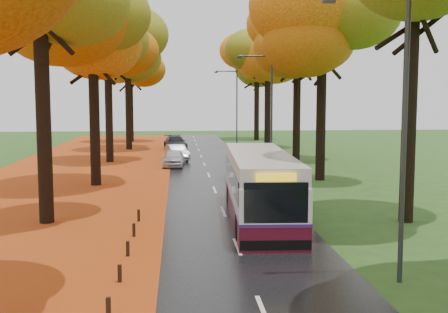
{
  "coord_description": "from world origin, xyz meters",
  "views": [
    {
      "loc": [
        -2.03,
        -6.97,
        5.22
      ],
      "look_at": [
        0.0,
        17.61,
        2.6
      ],
      "focal_mm": 45.0,
      "sensor_mm": 36.0,
      "label": 1
    }
  ],
  "objects": [
    {
      "name": "bus",
      "position": [
        1.41,
        16.37,
        1.52
      ],
      "size": [
        2.92,
        10.82,
        2.82
      ],
      "rotation": [
        0.0,
        0.0,
        -0.04
      ],
      "color": "#4B0B1C",
      "rests_on": "road"
    },
    {
      "name": "car_dark",
      "position": [
        -2.29,
        48.38,
        0.72
      ],
      "size": [
        2.56,
        4.91,
        1.36
      ],
      "primitive_type": "imported",
      "rotation": [
        0.0,
        0.0,
        0.14
      ],
      "color": "black",
      "rests_on": "road"
    },
    {
      "name": "trees_right",
      "position": [
        7.19,
        26.91,
        9.69
      ],
      "size": [
        9.3,
        74.2,
        13.96
      ],
      "color": "black",
      "rests_on": "ground"
    },
    {
      "name": "road",
      "position": [
        0.0,
        25.0,
        0.02
      ],
      "size": [
        6.5,
        90.0,
        0.04
      ],
      "primitive_type": "cube",
      "color": "black",
      "rests_on": "ground"
    },
    {
      "name": "car_silver",
      "position": [
        -2.12,
        39.05,
        0.68
      ],
      "size": [
        2.19,
        4.08,
        1.28
      ],
      "primitive_type": "imported",
      "rotation": [
        0.0,
        0.0,
        0.23
      ],
      "color": "#A0A2A8",
      "rests_on": "road"
    },
    {
      "name": "leaf_drift",
      "position": [
        -3.05,
        25.0,
        0.04
      ],
      "size": [
        0.9,
        90.0,
        0.01
      ],
      "primitive_type": "cube",
      "color": "#BA4613",
      "rests_on": "road"
    },
    {
      "name": "streetlamp_near",
      "position": [
        3.95,
        8.0,
        4.71
      ],
      "size": [
        2.45,
        0.18,
        8.0
      ],
      "color": "#333538",
      "rests_on": "ground"
    },
    {
      "name": "centre_line",
      "position": [
        0.0,
        25.0,
        0.04
      ],
      "size": [
        0.12,
        90.0,
        0.01
      ],
      "primitive_type": "cube",
      "color": "silver",
      "rests_on": "road"
    },
    {
      "name": "streetlamp_far",
      "position": [
        3.95,
        52.0,
        4.71
      ],
      "size": [
        2.45,
        0.18,
        8.0
      ],
      "color": "#333538",
      "rests_on": "ground"
    },
    {
      "name": "car_white",
      "position": [
        -2.35,
        34.92,
        0.68
      ],
      "size": [
        1.73,
        3.82,
        1.27
      ],
      "primitive_type": "imported",
      "rotation": [
        0.0,
        0.0,
        -0.06
      ],
      "color": "silver",
      "rests_on": "road"
    },
    {
      "name": "streetlamp_mid",
      "position": [
        3.95,
        30.0,
        4.71
      ],
      "size": [
        2.45,
        0.18,
        8.0
      ],
      "color": "#333538",
      "rests_on": "ground"
    },
    {
      "name": "leaf_verge",
      "position": [
        -9.0,
        25.0,
        0.01
      ],
      "size": [
        12.0,
        90.0,
        0.02
      ],
      "primitive_type": "cube",
      "color": "maroon",
      "rests_on": "ground"
    },
    {
      "name": "trees_left",
      "position": [
        -7.18,
        27.06,
        9.53
      ],
      "size": [
        9.2,
        74.0,
        13.88
      ],
      "color": "black",
      "rests_on": "ground"
    }
  ]
}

